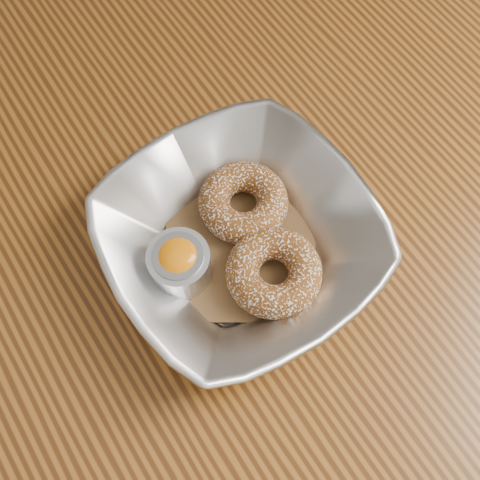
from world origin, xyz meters
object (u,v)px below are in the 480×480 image
table (262,198)px  donut_front (274,272)px  ramekin (180,263)px  donut_back (243,202)px  serving_bowl (240,240)px

table → donut_front: bearing=-122.0°
donut_front → ramekin: size_ratio=1.55×
donut_back → donut_front: bearing=-102.4°
serving_bowl → donut_back: (0.03, 0.03, -0.00)m
table → donut_back: 0.14m
donut_back → donut_front: size_ratio=0.98×
serving_bowl → donut_front: 0.04m
serving_bowl → donut_back: size_ratio=2.82×
table → donut_front: 0.19m
table → serving_bowl: 0.17m
donut_front → ramekin: (-0.07, 0.05, 0.01)m
donut_front → ramekin: 0.09m
serving_bowl → donut_front: bearing=-77.8°
table → serving_bowl: (-0.08, -0.08, 0.13)m
serving_bowl → ramekin: bearing=170.2°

